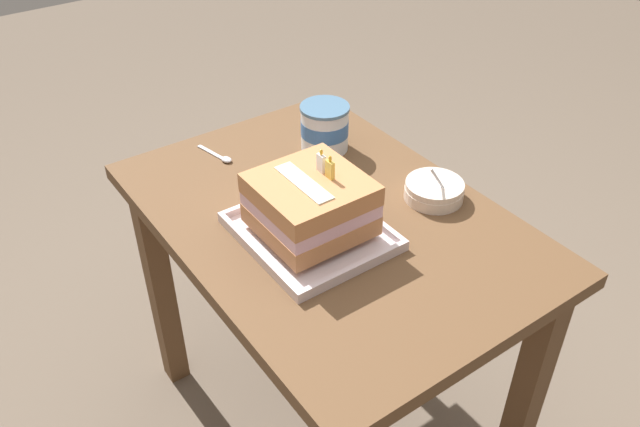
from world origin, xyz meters
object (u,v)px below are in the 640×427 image
Objects in this scene: ice_cream_tub at (325,127)px; birthday_cake at (310,204)px; foil_tray at (311,233)px; bowl_stack at (434,190)px; serving_spoon_near_tray at (222,157)px.

birthday_cake is at bearing -40.31° from ice_cream_tub.
ice_cream_tub is (-0.27, 0.23, 0.05)m from foil_tray.
foil_tray is at bearing -99.03° from bowl_stack.
serving_spoon_near_tray is (-0.43, -0.31, -0.02)m from bowl_stack.
serving_spoon_near_tray is (-0.38, -0.01, -0.00)m from foil_tray.
bowl_stack reaches higher than serving_spoon_near_tray.
bowl_stack is at bearing 13.07° from ice_cream_tub.
serving_spoon_near_tray is at bearing -178.98° from foil_tray.
ice_cream_tub reaches higher than foil_tray.
ice_cream_tub reaches higher than bowl_stack.
ice_cream_tub is at bearing 139.68° from foil_tray.
bowl_stack is (0.05, 0.31, 0.01)m from foil_tray.
serving_spoon_near_tray is at bearing -113.76° from ice_cream_tub.
serving_spoon_near_tray is (-0.38, -0.01, -0.08)m from birthday_cake.
bowl_stack is (0.05, 0.31, -0.06)m from birthday_cake.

